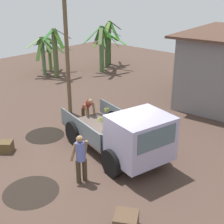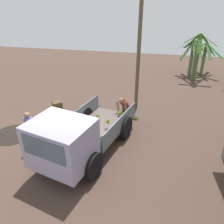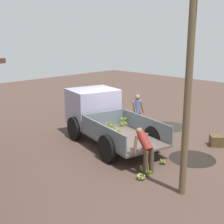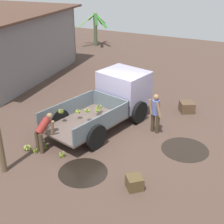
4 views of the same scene
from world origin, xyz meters
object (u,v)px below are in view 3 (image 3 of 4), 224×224
(cargo_truck, at_px, (98,113))
(banana_bunch_on_ground_1, at_px, (163,161))
(person_foreground_visitor, at_px, (137,110))
(person_worker_loading, at_px, (145,147))
(banana_bunch_on_ground_2, at_px, (148,173))
(wooden_crate_1, at_px, (110,113))
(banana_bunch_on_ground_0, at_px, (141,176))
(wooden_crate_0, at_px, (216,141))
(banana_bunch_on_ground_3, at_px, (143,168))
(utility_pole, at_px, (189,79))

(cargo_truck, bearing_deg, banana_bunch_on_ground_1, -172.58)
(banana_bunch_on_ground_1, bearing_deg, person_foreground_visitor, -36.56)
(person_worker_loading, xyz_separation_m, banana_bunch_on_ground_2, (-0.31, 0.19, -0.71))
(cargo_truck, xyz_separation_m, wooden_crate_1, (1.97, -2.65, -0.85))
(banana_bunch_on_ground_0, bearing_deg, person_worker_loading, -60.50)
(banana_bunch_on_ground_0, height_order, wooden_crate_0, wooden_crate_0)
(banana_bunch_on_ground_0, bearing_deg, banana_bunch_on_ground_2, -89.08)
(banana_bunch_on_ground_0, relative_size, banana_bunch_on_ground_1, 1.14)
(person_worker_loading, height_order, wooden_crate_0, person_worker_loading)
(banana_bunch_on_ground_2, bearing_deg, wooden_crate_1, -35.05)
(banana_bunch_on_ground_3, xyz_separation_m, wooden_crate_1, (5.51, -3.97, 0.13))
(person_foreground_visitor, relative_size, banana_bunch_on_ground_1, 6.50)
(utility_pole, relative_size, banana_bunch_on_ground_0, 21.62)
(banana_bunch_on_ground_2, bearing_deg, banana_bunch_on_ground_1, -79.80)
(banana_bunch_on_ground_0, distance_m, banana_bunch_on_ground_1, 1.43)
(person_foreground_visitor, bearing_deg, banana_bunch_on_ground_1, -20.52)
(cargo_truck, height_order, banana_bunch_on_ground_0, cargo_truck)
(utility_pole, distance_m, wooden_crate_0, 5.31)
(person_foreground_visitor, relative_size, person_worker_loading, 1.21)
(person_worker_loading, height_order, wooden_crate_1, person_worker_loading)
(cargo_truck, bearing_deg, banana_bunch_on_ground_3, 173.34)
(person_foreground_visitor, bearing_deg, banana_bunch_on_ground_3, -31.19)
(utility_pole, height_order, banana_bunch_on_ground_0, utility_pole)
(person_worker_loading, xyz_separation_m, banana_bunch_on_ground_0, (-0.32, 0.57, -0.71))
(person_foreground_visitor, relative_size, banana_bunch_on_ground_2, 8.32)
(banana_bunch_on_ground_0, xyz_separation_m, wooden_crate_1, (5.86, -4.48, 0.14))
(banana_bunch_on_ground_2, bearing_deg, utility_pole, 171.52)
(banana_bunch_on_ground_0, bearing_deg, banana_bunch_on_ground_1, -82.21)
(banana_bunch_on_ground_0, xyz_separation_m, banana_bunch_on_ground_2, (0.01, -0.37, -0.00))
(banana_bunch_on_ground_3, bearing_deg, banana_bunch_on_ground_1, -99.91)
(person_worker_loading, bearing_deg, banana_bunch_on_ground_2, 163.79)
(person_worker_loading, distance_m, banana_bunch_on_ground_3, 0.70)
(banana_bunch_on_ground_1, xyz_separation_m, wooden_crate_1, (5.66, -3.06, 0.13))
(cargo_truck, height_order, wooden_crate_1, cargo_truck)
(banana_bunch_on_ground_2, xyz_separation_m, wooden_crate_0, (-0.24, -4.02, 0.11))
(cargo_truck, relative_size, banana_bunch_on_ground_3, 21.96)
(person_foreground_visitor, distance_m, wooden_crate_1, 2.67)
(utility_pole, distance_m, person_foreground_visitor, 6.37)
(person_foreground_visitor, xyz_separation_m, person_worker_loading, (-3.05, 3.21, -0.12))
(utility_pole, bearing_deg, person_foreground_visitor, -37.35)
(wooden_crate_0, bearing_deg, utility_pole, 104.80)
(person_worker_loading, height_order, banana_bunch_on_ground_1, person_worker_loading)
(cargo_truck, relative_size, wooden_crate_0, 11.00)
(person_foreground_visitor, height_order, banana_bunch_on_ground_3, person_foreground_visitor)
(person_foreground_visitor, bearing_deg, person_worker_loading, -30.40)
(person_foreground_visitor, height_order, banana_bunch_on_ground_0, person_foreground_visitor)
(banana_bunch_on_ground_1, relative_size, wooden_crate_0, 0.54)
(person_worker_loading, bearing_deg, wooden_crate_1, -19.81)
(banana_bunch_on_ground_3, relative_size, wooden_crate_0, 0.50)
(banana_bunch_on_ground_0, xyz_separation_m, wooden_crate_0, (-0.24, -4.39, 0.11))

